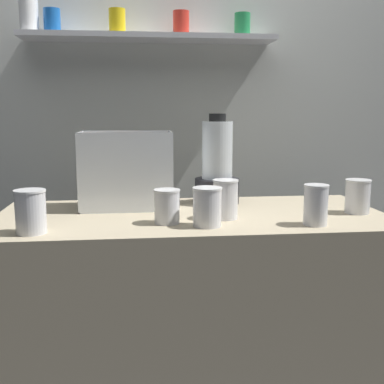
# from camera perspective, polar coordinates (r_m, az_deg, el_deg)

# --- Properties ---
(counter) EXTENTS (1.40, 0.64, 0.90)m
(counter) POSITION_cam_1_polar(r_m,az_deg,el_deg) (1.89, 0.00, -16.07)
(counter) COLOR tan
(counter) RESTS_ON ground_plane
(back_wall_unit) EXTENTS (2.60, 0.24, 2.50)m
(back_wall_unit) POSITION_cam_1_polar(r_m,az_deg,el_deg) (2.46, -2.17, 9.48)
(back_wall_unit) COLOR silver
(back_wall_unit) RESTS_ON ground_plane
(carrot_display_bin) EXTENTS (0.35, 0.20, 0.29)m
(carrot_display_bin) POSITION_cam_1_polar(r_m,az_deg,el_deg) (1.85, -8.07, 1.02)
(carrot_display_bin) COLOR white
(carrot_display_bin) RESTS_ON counter
(blender_pitcher) EXTENTS (0.18, 0.18, 0.36)m
(blender_pitcher) POSITION_cam_1_polar(r_m,az_deg,el_deg) (1.93, 2.98, 2.71)
(blender_pitcher) COLOR black
(blender_pitcher) RESTS_ON counter
(juice_cup_orange_far_left) EXTENTS (0.10, 0.10, 0.13)m
(juice_cup_orange_far_left) POSITION_cam_1_polar(r_m,az_deg,el_deg) (1.53, -18.56, -2.49)
(juice_cup_orange_far_left) COLOR white
(juice_cup_orange_far_left) RESTS_ON counter
(juice_cup_beet_left) EXTENTS (0.09, 0.09, 0.11)m
(juice_cup_beet_left) POSITION_cam_1_polar(r_m,az_deg,el_deg) (1.59, -2.97, -1.98)
(juice_cup_beet_left) COLOR white
(juice_cup_beet_left) RESTS_ON counter
(juice_cup_orange_middle) EXTENTS (0.10, 0.10, 0.13)m
(juice_cup_orange_middle) POSITION_cam_1_polar(r_m,az_deg,el_deg) (1.55, 1.81, -1.98)
(juice_cup_orange_middle) COLOR white
(juice_cup_orange_middle) RESTS_ON counter
(juice_cup_mango_right) EXTENTS (0.09, 0.09, 0.14)m
(juice_cup_mango_right) POSITION_cam_1_polar(r_m,az_deg,el_deg) (1.66, 3.97, -1.06)
(juice_cup_mango_right) COLOR white
(juice_cup_mango_right) RESTS_ON counter
(juice_cup_carrot_far_right) EXTENTS (0.08, 0.08, 0.13)m
(juice_cup_carrot_far_right) POSITION_cam_1_polar(r_m,az_deg,el_deg) (1.61, 14.44, -1.73)
(juice_cup_carrot_far_right) COLOR white
(juice_cup_carrot_far_right) RESTS_ON counter
(juice_cup_orange_rightmost) EXTENTS (0.09, 0.09, 0.12)m
(juice_cup_orange_rightmost) POSITION_cam_1_polar(r_m,az_deg,el_deg) (1.85, 19.03, -0.67)
(juice_cup_orange_rightmost) COLOR white
(juice_cup_orange_rightmost) RESTS_ON counter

